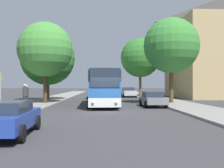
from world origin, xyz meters
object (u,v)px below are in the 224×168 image
Objects in this scene: tree_left_far at (45,50)px; parked_car_right_near at (153,99)px; bus_middle at (102,86)px; tree_left_near at (48,58)px; tree_right_near at (171,46)px; bus_stop_sign at (0,87)px; tree_right_mid at (140,58)px; parked_car_right_far at (128,92)px; pedestrian_waiting_far at (27,95)px; bus_front at (103,87)px; parked_car_left_curb at (7,117)px; pedestrian_waiting_near at (25,95)px.

parked_car_right_near is at bearing -18.60° from tree_left_far.
tree_left_near is (-6.87, -6.80, 3.60)m from bus_middle.
tree_right_near is at bearing -128.76° from parked_car_right_near.
bus_stop_sign is 0.28× the size of tree_right_mid.
parked_car_right_far is 22.00m from pedestrian_waiting_far.
tree_left_far is (-10.32, 3.47, 4.84)m from parked_car_right_near.
tree_left_far is (-5.82, 1.73, 3.82)m from bus_front.
bus_middle is at bearing 71.53° from bus_stop_sign.
tree_right_near is at bearing -1.11° from tree_left_far.
bus_stop_sign reaches higher than pedestrian_waiting_far.
bus_middle is 8.13m from tree_right_mid.
parked_car_right_near is 0.47× the size of tree_right_mid.
tree_left_far is at bearing 54.01° from parked_car_right_far.
tree_left_far is (-2.08, 16.68, 4.85)m from parked_car_left_curb.
parked_car_right_far is 2.63× the size of pedestrian_waiting_far.
tree_right_mid reaches higher than parked_car_right_far.
bus_stop_sign is (-3.43, 8.41, 1.10)m from parked_car_left_curb.
tree_left_far is at bearing -111.79° from bus_middle.
parked_car_right_far is 16.65m from tree_right_near.
tree_right_mid is (12.04, 15.57, 0.85)m from tree_left_far.
parked_car_right_near is 11.92m from tree_left_far.
parked_car_left_curb is 0.99× the size of parked_car_right_near.
bus_middle is 1.15× the size of tree_right_mid.
bus_middle reaches higher than pedestrian_waiting_near.
tree_right_near is (14.24, 8.02, 4.20)m from bus_stop_sign.
tree_left_far is at bearing 94.39° from parked_car_left_curb.
tree_right_mid is (13.39, 23.84, 4.60)m from bus_stop_sign.
tree_left_far is 19.70m from tree_right_mid.
pedestrian_waiting_far is 0.19× the size of tree_right_mid.
bus_front is at bearing 29.25° from pedestrian_waiting_near.
tree_left_far is at bearing 178.89° from tree_right_near.
bus_middle reaches higher than parked_car_right_near.
bus_middle is at bearing 69.44° from pedestrian_waiting_near.
pedestrian_waiting_far is 14.98m from tree_right_near.
pedestrian_waiting_near is (-10.50, -20.85, 0.30)m from parked_car_right_far.
parked_car_right_near is at bearing -95.16° from tree_right_mid.
bus_middle is 14.95m from tree_left_far.
pedestrian_waiting_near is (-6.27, -18.75, -0.61)m from bus_middle.
pedestrian_waiting_far is at bearing -163.87° from bus_front.
bus_middle is at bearing -75.16° from parked_car_right_near.
bus_stop_sign is 27.73m from tree_right_mid.
tree_right_near is (2.57, 3.22, 5.29)m from parked_car_right_near.
bus_front is at bearing -168.20° from tree_right_near.
bus_middle is at bearing 23.66° from parked_car_right_far.
tree_right_mid is (1.98, 0.25, 5.60)m from parked_car_right_far.
pedestrian_waiting_near is at bearing -150.10° from bus_front.
bus_front is 4.94m from parked_car_right_near.
tree_left_far is (0.79, 3.82, 4.50)m from pedestrian_waiting_far.
tree_right_near is at bearing 34.91° from pedestrian_waiting_far.
parked_car_right_near is 0.94× the size of parked_car_right_far.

